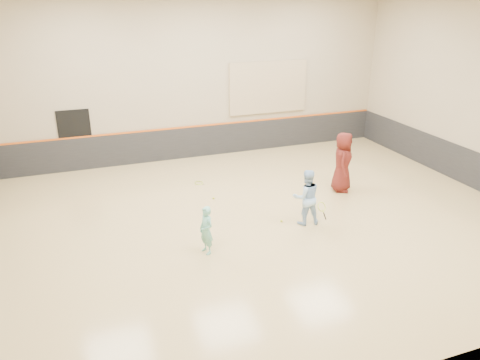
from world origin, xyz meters
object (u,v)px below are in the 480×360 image
object	(u,v)px
girl	(206,230)
spare_racket	(199,182)
young_man	(343,162)
instructor	(306,197)

from	to	relation	value
girl	spare_racket	distance (m)	4.54
girl	spare_racket	world-z (taller)	girl
young_man	girl	bearing A→B (deg)	145.46
girl	young_man	distance (m)	5.63
instructor	spare_racket	xyz separation A→B (m)	(-1.98, 3.82, -0.74)
instructor	spare_racket	size ratio (longest dim) A/B	2.52
girl	instructor	size ratio (longest dim) A/B	0.78
girl	spare_racket	xyz separation A→B (m)	(1.01, 4.39, -0.56)
young_man	spare_racket	size ratio (longest dim) A/B	3.08
girl	spare_racket	size ratio (longest dim) A/B	1.96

